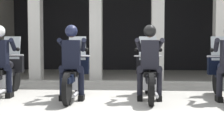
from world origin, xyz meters
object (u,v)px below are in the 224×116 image
object	(u,v)px
motorcycle_center_right	(149,75)
police_officer_far_left	(0,55)
police_officer_center_left	(72,56)
police_officer_center_right	(150,56)
motorcycle_far_left	(5,74)
motorcycle_center_left	(74,75)

from	to	relation	value
motorcycle_center_right	police_officer_far_left	bearing A→B (deg)	178.87
motorcycle_center_right	police_officer_center_left	bearing A→B (deg)	-171.37
police_officer_center_right	motorcycle_far_left	bearing A→B (deg)	168.93
police_officer_far_left	police_officer_center_right	bearing A→B (deg)	-1.15
motorcycle_far_left	police_officer_center_left	xyz separation A→B (m)	(1.62, -0.51, 0.44)
police_officer_center_left	motorcycle_center_right	world-z (taller)	police_officer_center_left
motorcycle_center_left	police_officer_center_right	bearing A→B (deg)	-8.48
motorcycle_far_left	motorcycle_center_left	world-z (taller)	same
motorcycle_center_right	police_officer_center_right	size ratio (longest dim) A/B	1.29
motorcycle_far_left	police_officer_center_left	size ratio (longest dim) A/B	1.29
motorcycle_center_left	police_officer_center_right	distance (m)	1.70
police_officer_center_left	police_officer_center_right	size ratio (longest dim) A/B	1.00
motorcycle_center_left	motorcycle_center_right	size ratio (longest dim) A/B	1.00
motorcycle_far_left	police_officer_far_left	bearing A→B (deg)	-88.37
motorcycle_center_left	police_officer_center_right	xyz separation A→B (m)	(1.62, -0.23, 0.44)
police_officer_far_left	motorcycle_center_left	bearing A→B (deg)	3.91
motorcycle_far_left	police_officer_far_left	size ratio (longest dim) A/B	1.29
police_officer_far_left	motorcycle_center_right	bearing A→B (deg)	3.84
motorcycle_center_left	police_officer_center_right	world-z (taller)	police_officer_center_right
police_officer_far_left	motorcycle_center_left	size ratio (longest dim) A/B	0.78
motorcycle_center_right	motorcycle_far_left	bearing A→B (deg)	173.88
motorcycle_center_right	police_officer_center_right	world-z (taller)	police_officer_center_right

